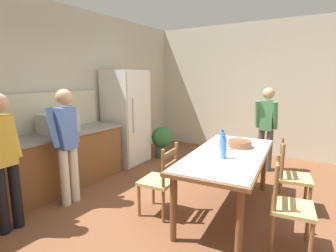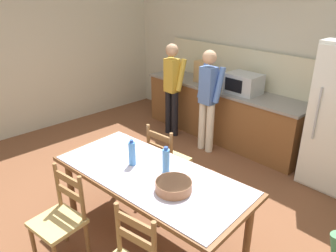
{
  "view_description": "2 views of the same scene",
  "coord_description": "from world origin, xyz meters",
  "px_view_note": "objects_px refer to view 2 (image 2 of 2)",
  "views": [
    {
      "loc": [
        -2.8,
        -1.26,
        1.72
      ],
      "look_at": [
        -0.29,
        0.31,
        1.17
      ],
      "focal_mm": 28.0,
      "sensor_mm": 36.0,
      "label": 1
    },
    {
      "loc": [
        2.34,
        -1.92,
        2.44
      ],
      "look_at": [
        -0.15,
        0.41,
        0.94
      ],
      "focal_mm": 35.0,
      "sensor_mm": 36.0,
      "label": 2
    }
  ],
  "objects_px": {
    "chair_side_far_left": "(167,160)",
    "paper_bag": "(202,72)",
    "dining_table": "(151,180)",
    "microwave": "(244,83)",
    "serving_bowl": "(174,185)",
    "person_at_sink": "(172,85)",
    "bottle_near_centre": "(132,153)",
    "person_at_counter": "(208,96)",
    "chair_side_near_left": "(61,220)",
    "bottle_off_centre": "(166,161)"
  },
  "relations": [
    {
      "from": "serving_bowl",
      "to": "person_at_counter",
      "type": "bearing_deg",
      "value": 123.29
    },
    {
      "from": "paper_bag",
      "to": "person_at_counter",
      "type": "bearing_deg",
      "value": -41.46
    },
    {
      "from": "dining_table",
      "to": "person_at_sink",
      "type": "distance_m",
      "value": 2.59
    },
    {
      "from": "person_at_sink",
      "to": "chair_side_far_left",
      "type": "bearing_deg",
      "value": -135.82
    },
    {
      "from": "paper_bag",
      "to": "serving_bowl",
      "type": "bearing_deg",
      "value": -52.93
    },
    {
      "from": "bottle_near_centre",
      "to": "dining_table",
      "type": "bearing_deg",
      "value": 5.28
    },
    {
      "from": "person_at_counter",
      "to": "chair_side_near_left",
      "type": "bearing_deg",
      "value": -168.44
    },
    {
      "from": "paper_bag",
      "to": "dining_table",
      "type": "relative_size",
      "value": 0.18
    },
    {
      "from": "microwave",
      "to": "bottle_near_centre",
      "type": "distance_m",
      "value": 2.5
    },
    {
      "from": "bottle_near_centre",
      "to": "bottle_off_centre",
      "type": "xyz_separation_m",
      "value": [
        0.33,
        0.14,
        0.0
      ]
    },
    {
      "from": "dining_table",
      "to": "person_at_counter",
      "type": "bearing_deg",
      "value": 115.87
    },
    {
      "from": "paper_bag",
      "to": "chair_side_far_left",
      "type": "distance_m",
      "value": 2.1
    },
    {
      "from": "serving_bowl",
      "to": "person_at_sink",
      "type": "height_order",
      "value": "person_at_sink"
    },
    {
      "from": "microwave",
      "to": "chair_side_near_left",
      "type": "relative_size",
      "value": 0.55
    },
    {
      "from": "bottle_off_centre",
      "to": "chair_side_near_left",
      "type": "height_order",
      "value": "bottle_off_centre"
    },
    {
      "from": "bottle_near_centre",
      "to": "bottle_off_centre",
      "type": "distance_m",
      "value": 0.36
    },
    {
      "from": "dining_table",
      "to": "serving_bowl",
      "type": "relative_size",
      "value": 6.42
    },
    {
      "from": "microwave",
      "to": "person_at_counter",
      "type": "height_order",
      "value": "person_at_counter"
    },
    {
      "from": "serving_bowl",
      "to": "person_at_sink",
      "type": "relative_size",
      "value": 0.21
    },
    {
      "from": "serving_bowl",
      "to": "person_at_sink",
      "type": "xyz_separation_m",
      "value": [
        -2.07,
        1.97,
        0.04
      ]
    },
    {
      "from": "person_at_sink",
      "to": "person_at_counter",
      "type": "distance_m",
      "value": 0.79
    },
    {
      "from": "bottle_off_centre",
      "to": "dining_table",
      "type": "bearing_deg",
      "value": -126.61
    },
    {
      "from": "paper_bag",
      "to": "bottle_off_centre",
      "type": "bearing_deg",
      "value": -55.32
    },
    {
      "from": "paper_bag",
      "to": "bottle_off_centre",
      "type": "height_order",
      "value": "paper_bag"
    },
    {
      "from": "microwave",
      "to": "person_at_counter",
      "type": "bearing_deg",
      "value": -116.27
    },
    {
      "from": "bottle_off_centre",
      "to": "person_at_counter",
      "type": "bearing_deg",
      "value": 119.52
    },
    {
      "from": "bottle_near_centre",
      "to": "serving_bowl",
      "type": "xyz_separation_m",
      "value": [
        0.6,
        -0.01,
        -0.07
      ]
    },
    {
      "from": "microwave",
      "to": "bottle_off_centre",
      "type": "height_order",
      "value": "microwave"
    },
    {
      "from": "paper_bag",
      "to": "person_at_sink",
      "type": "height_order",
      "value": "person_at_sink"
    },
    {
      "from": "serving_bowl",
      "to": "chair_side_near_left",
      "type": "relative_size",
      "value": 0.35
    },
    {
      "from": "bottle_off_centre",
      "to": "chair_side_far_left",
      "type": "distance_m",
      "value": 0.95
    },
    {
      "from": "bottle_near_centre",
      "to": "person_at_sink",
      "type": "bearing_deg",
      "value": 126.98
    },
    {
      "from": "microwave",
      "to": "serving_bowl",
      "type": "distance_m",
      "value": 2.68
    },
    {
      "from": "person_at_sink",
      "to": "dining_table",
      "type": "bearing_deg",
      "value": -138.35
    },
    {
      "from": "bottle_near_centre",
      "to": "chair_side_far_left",
      "type": "xyz_separation_m",
      "value": [
        -0.26,
        0.71,
        -0.47
      ]
    },
    {
      "from": "dining_table",
      "to": "person_at_counter",
      "type": "distance_m",
      "value": 2.13
    },
    {
      "from": "microwave",
      "to": "chair_side_near_left",
      "type": "height_order",
      "value": "microwave"
    },
    {
      "from": "dining_table",
      "to": "paper_bag",
      "type": "bearing_deg",
      "value": 121.86
    },
    {
      "from": "paper_bag",
      "to": "person_at_counter",
      "type": "relative_size",
      "value": 0.23
    },
    {
      "from": "chair_side_near_left",
      "to": "person_at_sink",
      "type": "distance_m",
      "value": 3.05
    },
    {
      "from": "bottle_off_centre",
      "to": "serving_bowl",
      "type": "xyz_separation_m",
      "value": [
        0.26,
        -0.15,
        -0.07
      ]
    },
    {
      "from": "serving_bowl",
      "to": "chair_side_near_left",
      "type": "xyz_separation_m",
      "value": [
        -0.73,
        -0.74,
        -0.39
      ]
    },
    {
      "from": "person_at_sink",
      "to": "person_at_counter",
      "type": "relative_size",
      "value": 0.99
    },
    {
      "from": "chair_side_far_left",
      "to": "person_at_counter",
      "type": "distance_m",
      "value": 1.37
    },
    {
      "from": "chair_side_far_left",
      "to": "paper_bag",
      "type": "bearing_deg",
      "value": -65.89
    },
    {
      "from": "microwave",
      "to": "person_at_sink",
      "type": "bearing_deg",
      "value": -154.53
    },
    {
      "from": "paper_bag",
      "to": "person_at_counter",
      "type": "height_order",
      "value": "person_at_counter"
    },
    {
      "from": "paper_bag",
      "to": "bottle_near_centre",
      "type": "distance_m",
      "value": 2.76
    },
    {
      "from": "paper_bag",
      "to": "microwave",
      "type": "bearing_deg",
      "value": 0.52
    },
    {
      "from": "bottle_off_centre",
      "to": "person_at_counter",
      "type": "relative_size",
      "value": 0.17
    }
  ]
}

